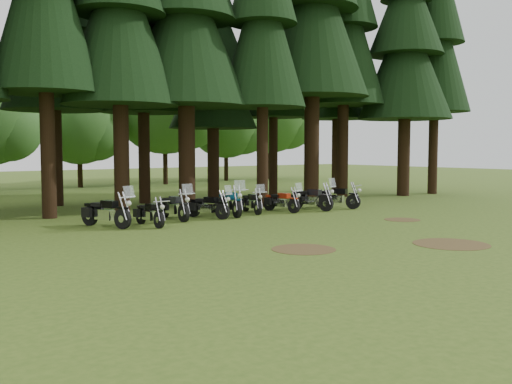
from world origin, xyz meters
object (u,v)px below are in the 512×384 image
at_px(motorcycle_6, 282,202).
at_px(motorcycle_7, 311,199).
at_px(motorcycle_5, 252,203).
at_px(motorcycle_8, 337,198).
at_px(motorcycle_2, 174,207).
at_px(motorcycle_0, 106,213).
at_px(motorcycle_4, 230,203).
at_px(motorcycle_1, 150,215).
at_px(motorcycle_3, 208,207).

distance_m(motorcycle_6, motorcycle_7, 1.56).
xyz_separation_m(motorcycle_5, motorcycle_8, (4.41, -0.80, 0.04)).
relative_size(motorcycle_2, motorcycle_5, 1.13).
distance_m(motorcycle_0, motorcycle_2, 2.95).
relative_size(motorcycle_0, motorcycle_4, 0.97).
bearing_deg(motorcycle_0, motorcycle_1, -46.64).
height_order(motorcycle_1, motorcycle_3, motorcycle_3).
bearing_deg(motorcycle_5, motorcycle_4, -156.55).
xyz_separation_m(motorcycle_4, motorcycle_6, (2.62, -0.24, -0.07)).
xyz_separation_m(motorcycle_2, motorcycle_6, (5.18, -0.40, -0.05)).
height_order(motorcycle_6, motorcycle_8, motorcycle_6).
distance_m(motorcycle_1, motorcycle_7, 8.30).
distance_m(motorcycle_3, motorcycle_6, 3.82).
relative_size(motorcycle_0, motorcycle_7, 0.99).
xyz_separation_m(motorcycle_3, motorcycle_6, (3.82, -0.05, -0.01)).
bearing_deg(motorcycle_3, motorcycle_2, 146.60).
height_order(motorcycle_2, motorcycle_6, motorcycle_2).
relative_size(motorcycle_7, motorcycle_8, 1.09).
bearing_deg(motorcycle_7, motorcycle_6, 158.67).
bearing_deg(motorcycle_1, motorcycle_5, 11.16).
relative_size(motorcycle_1, motorcycle_4, 0.83).
height_order(motorcycle_7, motorcycle_8, motorcycle_7).
bearing_deg(motorcycle_4, motorcycle_1, -153.76).
relative_size(motorcycle_5, motorcycle_8, 0.94).
bearing_deg(motorcycle_1, motorcycle_7, 2.62).
bearing_deg(motorcycle_3, motorcycle_4, -10.48).
bearing_deg(motorcycle_6, motorcycle_8, -15.01).
xyz_separation_m(motorcycle_0, motorcycle_5, (6.78, 0.38, -0.07)).
distance_m(motorcycle_1, motorcycle_5, 5.53).
distance_m(motorcycle_4, motorcycle_6, 2.64).
height_order(motorcycle_1, motorcycle_4, motorcycle_4).
xyz_separation_m(motorcycle_7, motorcycle_8, (1.53, -0.10, -0.03)).
xyz_separation_m(motorcycle_1, motorcycle_6, (6.76, 0.64, 0.02)).
height_order(motorcycle_4, motorcycle_7, motorcycle_4).
xyz_separation_m(motorcycle_1, motorcycle_5, (5.42, 1.06, 0.02)).
height_order(motorcycle_1, motorcycle_5, motorcycle_5).
relative_size(motorcycle_1, motorcycle_5, 0.98).
xyz_separation_m(motorcycle_1, motorcycle_4, (4.13, 0.88, 0.10)).
distance_m(motorcycle_0, motorcycle_3, 4.29).
xyz_separation_m(motorcycle_5, motorcycle_7, (2.87, -0.69, 0.06)).
relative_size(motorcycle_2, motorcycle_8, 1.07).
height_order(motorcycle_2, motorcycle_7, motorcycle_7).
relative_size(motorcycle_0, motorcycle_2, 1.01).
bearing_deg(motorcycle_7, motorcycle_2, 162.92).
height_order(motorcycle_2, motorcycle_4, motorcycle_4).
height_order(motorcycle_6, motorcycle_7, motorcycle_7).
height_order(motorcycle_5, motorcycle_7, motorcycle_7).
relative_size(motorcycle_5, motorcycle_6, 0.98).
xyz_separation_m(motorcycle_1, motorcycle_7, (8.30, 0.37, 0.08)).
bearing_deg(motorcycle_8, motorcycle_5, 148.38).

